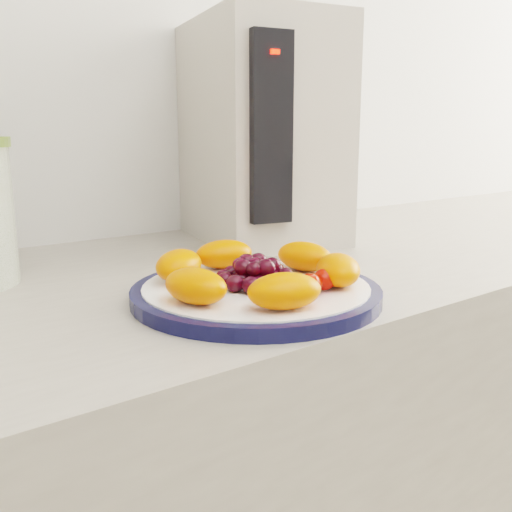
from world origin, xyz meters
TOP-DOWN VIEW (x-y plane):
  - plate_rim at (0.02, 1.04)m, footprint 0.28×0.28m
  - plate_face at (0.02, 1.04)m, footprint 0.25×0.25m
  - appliance_body at (0.26, 1.34)m, footprint 0.27×0.33m
  - appliance_panel at (0.17, 1.21)m, footprint 0.07×0.03m
  - appliance_led at (0.17, 1.20)m, footprint 0.01×0.01m
  - fruit_plate at (0.02, 1.04)m, footprint 0.24×0.24m

SIDE VIEW (x-z plane):
  - plate_rim at x=0.02m, z-range 0.90..0.91m
  - plate_face at x=0.02m, z-range 0.90..0.92m
  - fruit_plate at x=0.02m, z-range 0.92..0.95m
  - appliance_body at x=0.26m, z-range 0.90..1.26m
  - appliance_panel at x=0.17m, z-range 0.95..1.22m
  - appliance_led at x=0.17m, z-range 1.19..1.19m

